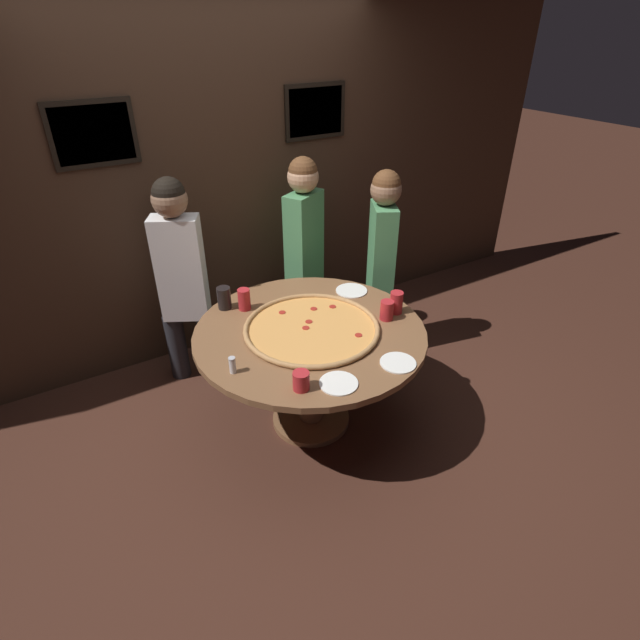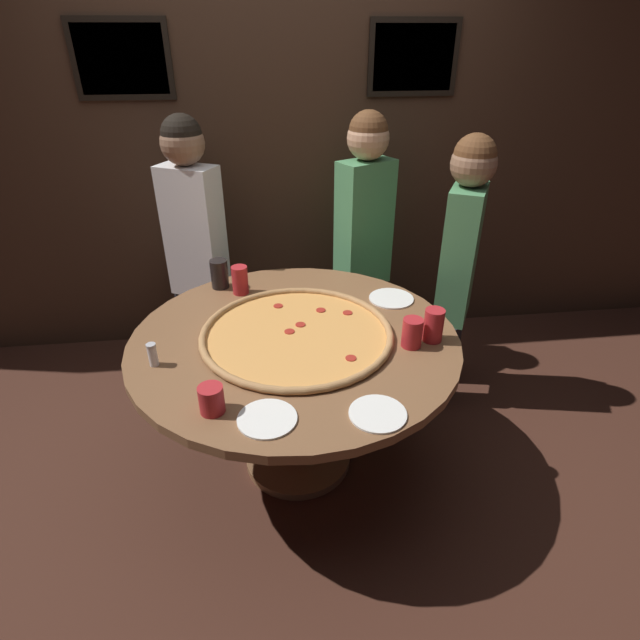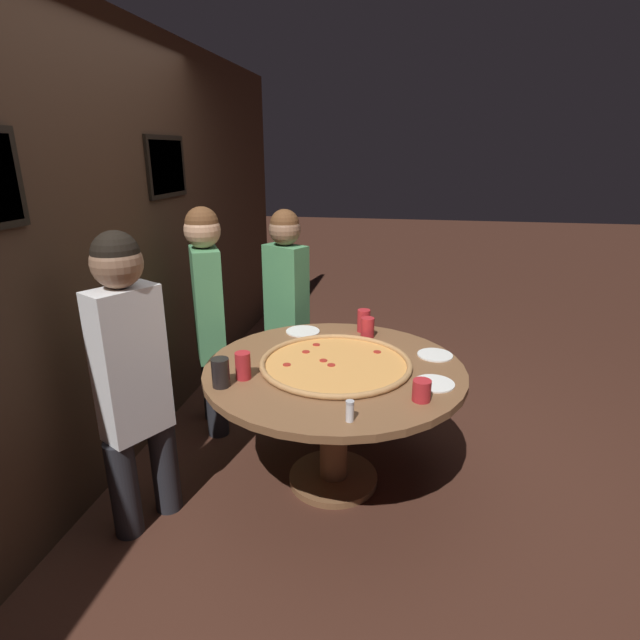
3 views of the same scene
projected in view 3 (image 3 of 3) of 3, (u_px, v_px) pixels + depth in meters
The scene contains 16 objects.
ground_plane at pixel (333, 480), 2.96m from camera, with size 24.00×24.00×0.00m, color #422319.
back_wall at pixel (101, 255), 2.75m from camera, with size 6.40×0.08×2.60m.
dining_table at pixel (334, 391), 2.77m from camera, with size 1.42×1.42×0.74m.
giant_pizza at pixel (336, 363), 2.72m from camera, with size 0.83×0.83×0.03m.
drink_cup_centre_back at pixel (364, 321), 3.22m from camera, with size 0.08×0.08×0.15m, color #B22328.
drink_cup_by_shaker at pixel (367, 328), 3.12m from camera, with size 0.08×0.08×0.13m, color #B22328.
drink_cup_near_right at pixel (221, 373), 2.46m from camera, with size 0.09×0.09×0.15m, color black.
drink_cup_front_edge at pixel (422, 390), 2.33m from camera, with size 0.09×0.09×0.10m, color #B22328.
drink_cup_near_left at pixel (243, 366), 2.55m from camera, with size 0.08×0.08×0.14m, color #B22328.
white_plate_left_side at pixel (303, 331), 3.23m from camera, with size 0.22×0.22×0.01m, color white.
white_plate_right_side at pixel (434, 383), 2.51m from camera, with size 0.21×0.21×0.01m, color white.
white_plate_near_front at pixel (435, 355), 2.86m from camera, with size 0.20×0.20×0.01m, color white.
condiment_shaker at pixel (350, 411), 2.15m from camera, with size 0.04×0.04×0.10m.
diner_side_left at pixel (208, 309), 3.28m from camera, with size 0.40×0.30×1.53m.
diner_far_left at pixel (286, 298), 3.61m from camera, with size 0.29×0.39×1.47m.
diner_far_right at pixel (131, 370), 2.37m from camera, with size 0.40×0.30×1.53m.
Camera 3 is at (-2.47, -0.36, 1.86)m, focal length 28.00 mm.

